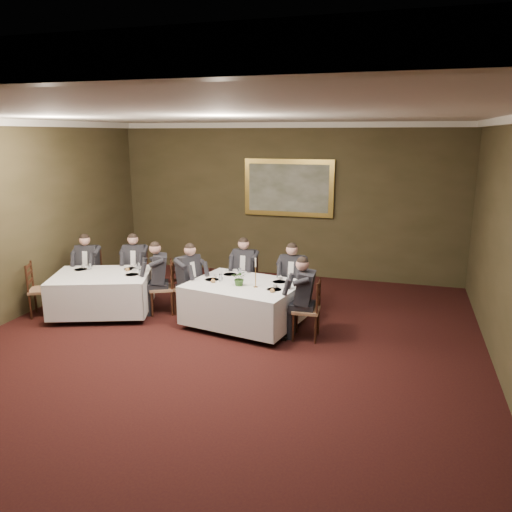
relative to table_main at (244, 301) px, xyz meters
The scene contains 26 objects.
ground 1.66m from the table_main, 92.44° to the right, with size 10.00×10.00×0.00m, color black.
ceiling 3.44m from the table_main, 92.44° to the right, with size 8.00×10.00×0.10m, color silver.
back_wall 3.64m from the table_main, 91.15° to the left, with size 8.00×0.10×3.50m, color #36311B.
crown_molding 3.39m from the table_main, 92.44° to the right, with size 8.00×10.00×0.12m.
table_main is the anchor object (origin of this frame).
table_second 2.68m from the table_main, behind, with size 2.07×1.82×0.67m.
chair_main_backleft 1.09m from the table_main, 106.49° to the left, with size 0.45×0.43×1.00m.
diner_main_backleft 1.06m from the table_main, 106.66° to the left, with size 0.42×0.49×1.35m.
chair_main_backright 1.08m from the table_main, 51.26° to the left, with size 0.44×0.42×1.00m.
diner_main_backright 1.06m from the table_main, 50.87° to the left, with size 0.42×0.48×1.35m.
chair_main_endleft 1.18m from the table_main, 168.62° to the left, with size 0.57×0.58×1.00m.
diner_main_endleft 1.16m from the table_main, 168.76° to the left, with size 0.61×0.57×1.35m.
chair_main_endright 1.18m from the table_main, 11.09° to the right, with size 0.45×0.46×1.00m.
diner_main_endright 1.16m from the table_main, 11.24° to the right, with size 0.50×0.44×1.35m.
chair_sec_backleft 3.44m from the table_main, behind, with size 0.52×0.51×1.00m.
diner_sec_backleft 3.43m from the table_main, behind, with size 0.50×0.56×1.35m.
chair_sec_backright 2.66m from the table_main, 162.56° to the left, with size 0.54×0.52×1.00m.
diner_sec_backright 2.65m from the table_main, 162.77° to the left, with size 0.51×0.57×1.35m.
chair_sec_endright 1.66m from the table_main, behind, with size 0.57×0.58×1.00m.
diner_sec_endright 1.66m from the table_main, behind, with size 0.61×0.57×1.35m.
chair_sec_endleft 3.74m from the table_main, behind, with size 0.58×0.58×1.00m.
centerpiece 0.47m from the table_main, 102.77° to the right, with size 0.25×0.22×0.28m, color #2D5926.
candlestick 0.58m from the table_main, 28.69° to the right, with size 0.08×0.08×0.52m.
place_setting_table_main 0.71m from the table_main, 125.50° to the left, with size 0.33×0.31×0.14m.
place_setting_table_second 3.19m from the table_main, behind, with size 0.33×0.31×0.14m.
painting 3.71m from the table_main, 90.00° to the left, with size 2.06×0.09×1.29m.
Camera 1 is at (2.60, -6.16, 3.25)m, focal length 35.00 mm.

